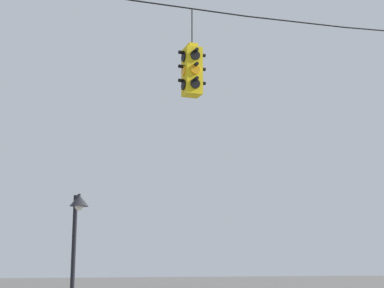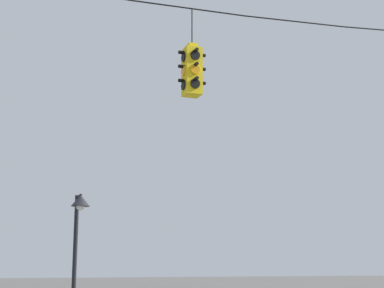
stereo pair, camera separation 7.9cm
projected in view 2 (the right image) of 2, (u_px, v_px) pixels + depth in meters
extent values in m
cylinder|color=black|center=(191.00, 9.00, 12.17)|extent=(2.51, 0.03, 0.09)
cylinder|color=black|center=(296.00, 22.00, 13.06)|extent=(2.51, 0.03, 0.16)
cube|color=yellow|center=(192.00, 72.00, 11.90)|extent=(0.34, 0.34, 0.99)
cube|color=yellow|center=(192.00, 47.00, 12.01)|extent=(0.19, 0.19, 0.10)
cylinder|color=black|center=(192.00, 27.00, 12.10)|extent=(0.02, 0.02, 0.77)
cylinder|color=black|center=(195.00, 55.00, 11.79)|extent=(0.20, 0.03, 0.20)
cylinder|color=black|center=(196.00, 50.00, 11.77)|extent=(0.07, 0.12, 0.07)
cylinder|color=orange|center=(195.00, 69.00, 11.73)|extent=(0.20, 0.03, 0.20)
cylinder|color=black|center=(196.00, 64.00, 11.71)|extent=(0.07, 0.12, 0.07)
cylinder|color=black|center=(195.00, 84.00, 11.67)|extent=(0.20, 0.03, 0.20)
cylinder|color=black|center=(196.00, 79.00, 11.65)|extent=(0.07, 0.12, 0.07)
cylinder|color=black|center=(189.00, 61.00, 12.13)|extent=(0.20, 0.03, 0.20)
cylinder|color=black|center=(188.00, 58.00, 12.19)|extent=(0.07, 0.12, 0.07)
cylinder|color=orange|center=(189.00, 75.00, 12.07)|extent=(0.20, 0.03, 0.20)
cylinder|color=black|center=(188.00, 71.00, 12.13)|extent=(0.07, 0.12, 0.07)
cylinder|color=black|center=(189.00, 89.00, 12.01)|extent=(0.20, 0.03, 0.20)
cylinder|color=black|center=(188.00, 85.00, 12.07)|extent=(0.07, 0.12, 0.07)
cylinder|color=black|center=(183.00, 57.00, 11.90)|extent=(0.03, 0.20, 0.20)
cylinder|color=black|center=(181.00, 52.00, 11.90)|extent=(0.12, 0.07, 0.07)
cylinder|color=orange|center=(183.00, 71.00, 11.84)|extent=(0.03, 0.20, 0.20)
cylinder|color=black|center=(181.00, 66.00, 11.84)|extent=(0.12, 0.07, 0.07)
cylinder|color=black|center=(183.00, 85.00, 11.77)|extent=(0.03, 0.20, 0.20)
cylinder|color=black|center=(181.00, 81.00, 11.78)|extent=(0.12, 0.07, 0.07)
cylinder|color=black|center=(200.00, 59.00, 12.02)|extent=(0.03, 0.20, 0.20)
cylinder|color=black|center=(202.00, 55.00, 12.06)|extent=(0.12, 0.07, 0.07)
cylinder|color=orange|center=(200.00, 73.00, 11.96)|extent=(0.03, 0.20, 0.20)
cylinder|color=black|center=(203.00, 69.00, 12.00)|extent=(0.12, 0.07, 0.07)
cylinder|color=black|center=(201.00, 87.00, 11.90)|extent=(0.03, 0.20, 0.20)
cylinder|color=black|center=(203.00, 83.00, 11.94)|extent=(0.12, 0.07, 0.07)
cylinder|color=black|center=(74.00, 268.00, 16.23)|extent=(0.12, 0.12, 4.06)
cylinder|color=black|center=(79.00, 196.00, 16.38)|extent=(0.07, 0.57, 0.07)
cone|color=#232328|center=(81.00, 201.00, 16.08)|extent=(0.52, 0.52, 0.31)
sphere|color=silver|center=(80.00, 206.00, 16.05)|extent=(0.23, 0.23, 0.23)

